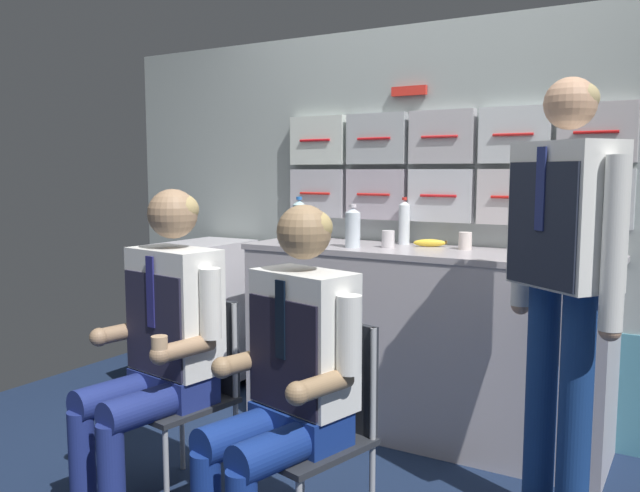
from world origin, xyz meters
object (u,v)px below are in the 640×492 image
Objects in this scene: service_trolley at (201,313)px; sparkling_bottle_green at (404,222)px; crew_member_left at (160,334)px; folding_chair_right at (320,411)px; coffee_cup_white at (293,237)px; crew_member_right at (287,371)px; snack_banana at (430,243)px; folding_chair_left at (192,375)px; crew_member_standing at (563,265)px.

sparkling_bottle_green is (1.22, 0.27, 0.59)m from service_trolley.
service_trolley is 1.36m from crew_member_left.
coffee_cup_white is (-0.76, 1.00, 0.51)m from folding_chair_right.
crew_member_right is 1.45m from snack_banana.
folding_chair_left is 1.43m from sparkling_bottle_green.
sparkling_bottle_green is (-0.96, 0.74, 0.07)m from crew_member_standing.
folding_chair_left is at bearing -116.83° from snack_banana.
folding_chair_left is at bearing -109.65° from sparkling_bottle_green.
crew_member_left is 5.06× the size of sparkling_bottle_green.
folding_chair_left is (0.78, -0.96, 0.00)m from service_trolley.
folding_chair_left is 0.68m from folding_chair_right.
crew_member_right reaches higher than folding_chair_right.
crew_member_left is at bearing -108.50° from sparkling_bottle_green.
sparkling_bottle_green is 3.60× the size of coffee_cup_white.
coffee_cup_white reaches higher than folding_chair_left.
service_trolley is at bearing 124.21° from crew_member_left.
folding_chair_left is 0.64× the size of crew_member_left.
folding_chair_right is 11.58× the size of coffee_cup_white.
sparkling_bottle_green is (0.44, 1.23, 0.59)m from folding_chair_left.
crew_member_standing is 1.21m from sparkling_bottle_green.
crew_member_standing is 6.65× the size of sparkling_bottle_green.
crew_member_left is at bearing -98.80° from folding_chair_left.
snack_banana reaches higher than service_trolley.
crew_member_left is 1.50m from sparkling_bottle_green.
service_trolley is 1.38m from sparkling_bottle_green.
crew_member_standing is (1.42, 0.64, 0.30)m from crew_member_left.
crew_member_standing reaches higher than service_trolley.
crew_member_standing is at bearing -12.25° from service_trolley.
sparkling_bottle_green reaches higher than folding_chair_right.
crew_member_right reaches higher than coffee_cup_white.
crew_member_left is 1.57× the size of folding_chair_right.
crew_member_right is at bearing -39.87° from service_trolley.
crew_member_standing is at bearing -41.56° from snack_banana.
service_trolley reaches higher than folding_chair_left.
snack_banana is (0.62, 1.34, 0.28)m from crew_member_left.
sparkling_bottle_green is 0.61m from coffee_cup_white.
coffee_cup_white is at bearing -2.50° from service_trolley.
snack_banana is at bearing 93.50° from folding_chair_right.
crew_member_standing is 9.87× the size of snack_banana.
crew_member_standing reaches higher than sparkling_bottle_green.
crew_member_standing reaches higher than crew_member_left.
crew_member_standing is at bearing -37.79° from sparkling_bottle_green.
folding_chair_right is at bearing -6.32° from folding_chair_left.
crew_member_standing is at bearing 24.19° from crew_member_left.
folding_chair_right is at bearing -79.53° from sparkling_bottle_green.
snack_banana is at bearing 20.98° from coffee_cup_white.
crew_member_right is at bearing -6.47° from crew_member_left.
crew_member_left reaches higher than snack_banana.
crew_member_left is 1.51m from snack_banana.
crew_member_standing reaches higher than coffee_cup_white.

